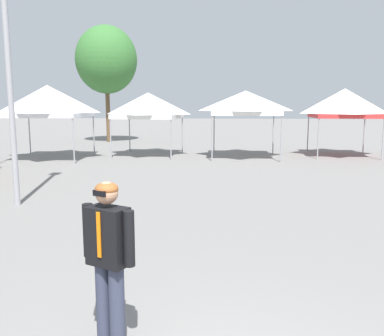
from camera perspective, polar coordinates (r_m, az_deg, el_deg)
The scene contains 7 objects.
canopy_tent_center at distance 20.27m, azimuth -19.38°, elevation 8.74°, with size 3.64×3.64×3.39m.
canopy_tent_behind_left at distance 20.47m, azimuth -6.11°, elevation 8.61°, with size 3.24×3.24×3.09m.
canopy_tent_right_of_center at distance 19.76m, azimuth 7.43°, elevation 8.94°, with size 3.19×3.19×3.16m.
canopy_tent_left_of_center at distance 21.52m, azimuth 20.38°, elevation 8.42°, with size 3.08×3.08×3.28m.
person_foreground at distance 4.34m, azimuth -11.49°, elevation -11.57°, with size 0.60×0.40×1.78m.
light_pole_near_lift at distance 11.30m, azimuth -24.51°, elevation 18.90°, with size 0.36×0.36×8.18m.
tree_behind_tents_right at distance 28.39m, azimuth -11.79°, elevation 14.46°, with size 4.00×4.00×7.61m.
Camera 1 is at (0.16, -2.70, 2.54)m, focal length 38.46 mm.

